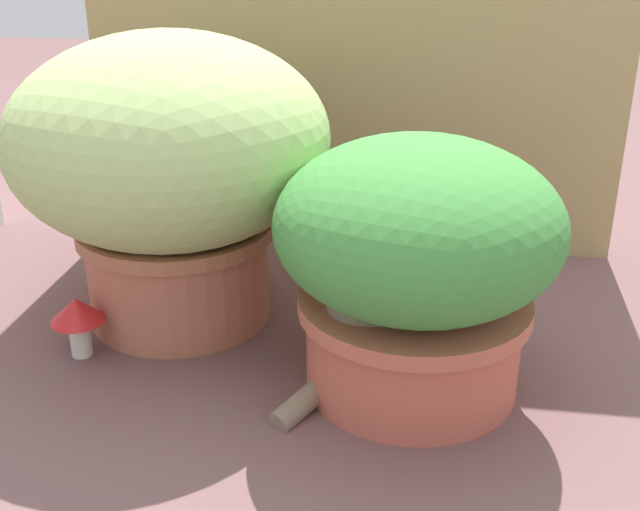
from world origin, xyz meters
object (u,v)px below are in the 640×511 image
Objects in this scene: leafy_planter at (417,260)px; mushroom_ornament_pink at (186,304)px; grass_planter at (171,161)px; mushroom_ornament_red at (76,316)px; cat at (399,305)px.

mushroom_ornament_pink is (-0.37, 0.07, -0.13)m from leafy_planter.
mushroom_ornament_pink is at bearing 169.95° from leafy_planter.
mushroom_ornament_red is at bearing -126.22° from grass_planter.
cat is 0.35m from mushroom_ornament_pink.
mushroom_ornament_red is at bearing -177.92° from cat.
grass_planter is 0.45m from cat.
leafy_planter is (0.41, -0.17, -0.08)m from grass_planter.
mushroom_ornament_red is (-0.51, -0.02, -0.05)m from cat.
cat is at bearing 136.49° from leafy_planter.
cat is (0.39, -0.14, -0.16)m from grass_planter.
leafy_planter is at bearing -22.01° from grass_planter.
mushroom_ornament_pink is at bearing -66.97° from grass_planter.
grass_planter is at bearing 113.03° from mushroom_ornament_pink.
grass_planter is at bearing 53.78° from mushroom_ornament_red.
mushroom_ornament_red is at bearing 179.59° from leafy_planter.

